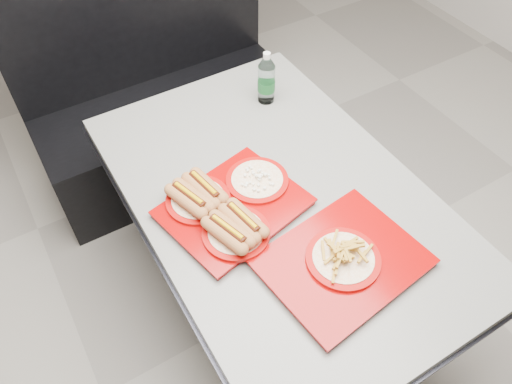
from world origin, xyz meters
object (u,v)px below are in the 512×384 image
water_bottle (266,81)px  tray_near (229,206)px  booth_bench (161,99)px  diner_table (278,223)px  tray_far (343,260)px

water_bottle → tray_near: bearing=-133.4°
booth_bench → water_bottle: 0.82m
diner_table → water_bottle: water_bottle is taller
booth_bench → tray_far: size_ratio=2.73×
diner_table → booth_bench: (0.00, 1.09, -0.18)m
diner_table → tray_far: bearing=-88.5°
diner_table → booth_bench: 1.11m
tray_near → tray_far: tray_near is taller
tray_near → water_bottle: water_bottle is taller
diner_table → water_bottle: size_ratio=6.53×
tray_near → tray_far: size_ratio=1.01×
tray_near → water_bottle: bearing=46.6°
diner_table → tray_near: (-0.18, 0.01, 0.20)m
booth_bench → tray_far: bearing=-89.7°
tray_near → water_bottle: size_ratio=2.29×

